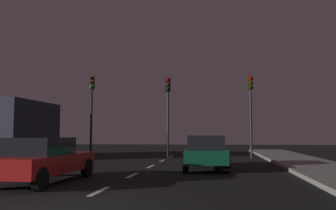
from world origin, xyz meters
TOP-DOWN VIEW (x-y plane):
  - ground_plane at (0.00, 7.00)m, footprint 80.00×80.00m
  - lane_stripe_second at (0.00, 2.60)m, footprint 0.16×1.60m
  - lane_stripe_third at (0.00, 6.40)m, footprint 0.16×1.60m
  - lane_stripe_fourth at (0.00, 10.20)m, footprint 0.16×1.60m
  - lane_stripe_fifth at (0.00, 14.00)m, footprint 0.16×1.60m
  - lane_stripe_sixth at (0.00, 17.80)m, footprint 0.16×1.60m
  - traffic_signal_left at (-5.19, 16.48)m, footprint 0.32×0.38m
  - traffic_signal_center at (-0.02, 16.48)m, footprint 0.32×0.38m
  - traffic_signal_right at (5.26, 16.48)m, footprint 0.32×0.38m
  - car_stopped_ahead at (2.64, 9.35)m, footprint 2.00×4.62m
  - car_adjacent_lane at (-2.36, 4.01)m, footprint 1.94×4.50m

SIDE VIEW (x-z plane):
  - ground_plane at x=0.00m, z-range 0.00..0.00m
  - lane_stripe_second at x=0.00m, z-range 0.00..0.01m
  - lane_stripe_third at x=0.00m, z-range 0.00..0.01m
  - lane_stripe_fourth at x=0.00m, z-range 0.00..0.01m
  - lane_stripe_fifth at x=0.00m, z-range 0.00..0.01m
  - lane_stripe_sixth at x=0.00m, z-range 0.00..0.01m
  - car_adjacent_lane at x=-2.36m, z-range 0.02..1.44m
  - car_stopped_ahead at x=2.64m, z-range 0.01..1.48m
  - traffic_signal_center at x=-0.02m, z-range 1.03..6.23m
  - traffic_signal_right at x=5.26m, z-range 1.03..6.25m
  - traffic_signal_left at x=-5.19m, z-range 1.06..6.48m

